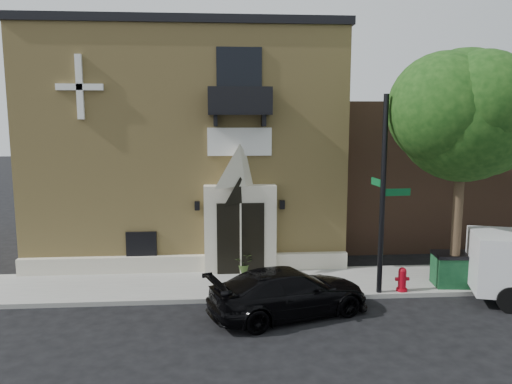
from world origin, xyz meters
The scene contains 10 objects.
ground centered at (0.00, 0.00, 0.00)m, with size 120.00×120.00×0.00m, color black.
sidewalk centered at (1.00, 1.50, 0.07)m, with size 42.00×3.00×0.15m, color gray.
church centered at (-2.99, 7.95, 4.63)m, with size 12.20×11.01×9.30m.
neighbour_building centered at (12.00, 9.00, 3.20)m, with size 18.00×8.00×6.40m, color brown.
street_tree_left centered at (6.03, 0.35, 5.87)m, with size 4.97×4.38×7.77m.
black_sedan centered at (0.26, -1.09, 0.70)m, with size 1.96×4.83×1.40m, color black.
street_sign centered at (3.41, 0.22, 3.34)m, with size 1.02×1.01×6.34m.
fire_hydrant centered at (4.17, 0.26, 0.54)m, with size 0.45×0.36×0.79m.
dumpster centered at (6.28, 0.65, 0.72)m, with size 1.79×1.13×1.12m.
planter centered at (-0.87, 2.55, 0.52)m, with size 0.67×0.58×0.74m, color #3E5626.
Camera 1 is at (-1.76, -14.97, 5.82)m, focal length 35.00 mm.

